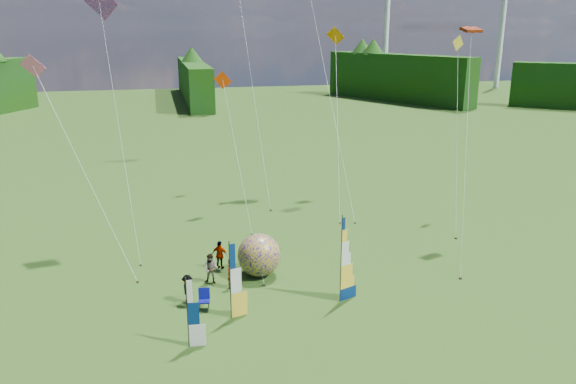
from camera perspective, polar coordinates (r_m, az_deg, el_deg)
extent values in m
plane|color=#3C6A23|center=(27.31, 4.07, -13.36)|extent=(220.00, 220.00, 0.00)
sphere|color=#060073|center=(31.79, -2.95, -6.42)|extent=(2.45, 2.45, 2.44)
imported|color=#66594C|center=(30.58, -5.75, -8.25)|extent=(0.72, 0.67, 1.66)
imported|color=#66594C|center=(31.21, -7.83, -7.74)|extent=(0.92, 0.70, 1.71)
imported|color=#66594C|center=(29.40, -10.17, -9.65)|extent=(0.44, 1.00, 1.50)
imported|color=#66594C|center=(32.92, -6.93, -6.38)|extent=(1.07, 0.87, 1.71)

